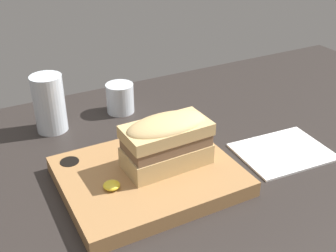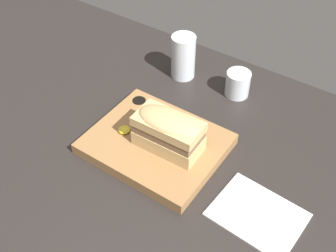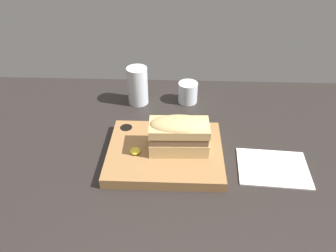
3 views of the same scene
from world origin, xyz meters
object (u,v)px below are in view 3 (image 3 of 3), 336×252
at_px(serving_board, 165,152).
at_px(sandwich, 179,133).
at_px(water_glass, 138,88).
at_px(wine_glass, 188,93).
at_px(napkin, 273,168).

bearing_deg(serving_board, sandwich, -1.67).
bearing_deg(serving_board, water_glass, 110.37).
distance_m(serving_board, sandwich, 0.07).
xyz_separation_m(sandwich, wine_glass, (0.03, 0.28, -0.05)).
bearing_deg(sandwich, wine_glass, 84.60).
bearing_deg(napkin, sandwich, 171.82).
distance_m(serving_board, water_glass, 0.29).
xyz_separation_m(wine_glass, napkin, (0.21, -0.32, -0.03)).
relative_size(serving_board, sandwich, 1.96).
bearing_deg(water_glass, serving_board, -69.63).
height_order(serving_board, sandwich, sandwich).
xyz_separation_m(serving_board, napkin, (0.28, -0.04, -0.01)).
relative_size(water_glass, wine_glass, 1.82).
bearing_deg(napkin, water_glass, 141.03).
bearing_deg(water_glass, napkin, -38.97).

